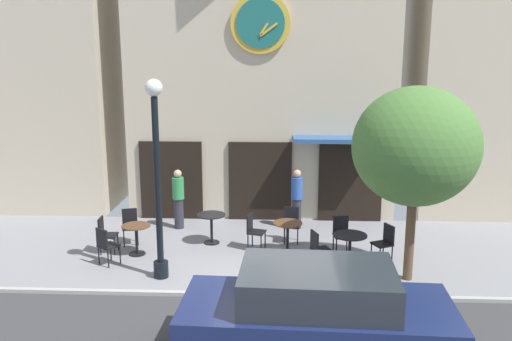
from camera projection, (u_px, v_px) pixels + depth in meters
ground_plane at (272, 307)px, 10.47m from camera, size 24.06×11.15×0.13m
clock_building at (262, 17)px, 15.96m from camera, size 7.80×4.03×11.30m
street_lamp at (157, 180)px, 11.34m from camera, size 0.36×0.36×4.30m
street_tree at (416, 147)px, 11.09m from camera, size 2.62×2.36×4.17m
cafe_table_leftmost at (136, 234)px, 13.02m from camera, size 0.69×0.69×0.74m
cafe_table_near_door at (211, 223)px, 13.79m from camera, size 0.73×0.73×0.77m
cafe_table_near_curb at (288, 231)px, 13.14m from camera, size 0.71×0.71×0.77m
cafe_table_center_right at (350, 243)px, 12.36m from camera, size 0.77×0.77×0.74m
cafe_chair_facing_wall at (130, 224)px, 13.79m from camera, size 0.50×0.50×0.90m
cafe_chair_outer at (105, 232)px, 13.13m from camera, size 0.42×0.42×0.90m
cafe_chair_corner at (106, 243)px, 12.36m from camera, size 0.56×0.56×0.90m
cafe_chair_facing_street at (385, 240)px, 12.56m from camera, size 0.53×0.53×0.90m
cafe_chair_under_awning at (253, 229)px, 13.38m from camera, size 0.49×0.49×0.90m
cafe_chair_mid_row at (341, 232)px, 13.16m from camera, size 0.45×0.45×0.90m
cafe_chair_right_end at (318, 247)px, 12.14m from camera, size 0.52×0.52×0.90m
cafe_chair_by_entrance at (291, 222)px, 13.94m from camera, size 0.41×0.41×0.90m
pedestrian_blue at (297, 198)px, 14.90m from camera, size 0.35×0.35×1.67m
pedestrian_green at (178, 198)px, 14.91m from camera, size 0.43×0.43×1.67m
parked_car_navy at (317, 315)px, 8.53m from camera, size 4.36×2.15×1.55m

